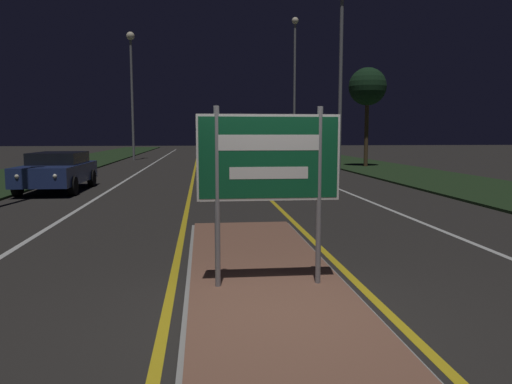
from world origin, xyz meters
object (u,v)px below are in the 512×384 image
at_px(highway_sign, 269,165).
at_px(car_receding_1, 253,154).
at_px(car_receding_0, 293,166).
at_px(streetlight_right_far, 295,70).
at_px(streetlight_right_near, 341,52).
at_px(streetlight_left_far, 131,72).
at_px(car_receding_2, 276,148).
at_px(car_approaching_0, 58,170).

xyz_separation_m(highway_sign, car_receding_1, (2.33, 24.88, -0.88)).
bearing_deg(car_receding_0, streetlight_right_far, 79.44).
height_order(streetlight_right_near, streetlight_right_far, streetlight_right_far).
relative_size(highway_sign, car_receding_0, 0.57).
relative_size(streetlight_left_far, car_receding_2, 2.22).
relative_size(highway_sign, streetlight_left_far, 0.24).
bearing_deg(car_receding_2, car_receding_1, -104.54).
distance_m(car_receding_0, car_receding_1, 11.78).
distance_m(car_receding_1, car_receding_2, 13.88).
height_order(highway_sign, car_approaching_0, highway_sign).
xyz_separation_m(streetlight_right_far, car_approaching_0, (-12.69, -22.07, -6.45)).
bearing_deg(car_approaching_0, car_receding_1, 56.65).
bearing_deg(streetlight_left_far, streetlight_right_far, 4.78).
bearing_deg(highway_sign, streetlight_right_near, 71.84).
relative_size(car_receding_0, car_receding_2, 0.93).
bearing_deg(car_receding_2, streetlight_right_near, -88.99).
height_order(streetlight_right_far, car_receding_0, streetlight_right_far).
bearing_deg(car_receding_0, streetlight_right_near, 58.90).
height_order(car_receding_1, car_approaching_0, car_receding_1).
distance_m(streetlight_left_far, car_receding_0, 22.77).
distance_m(streetlight_right_far, car_receding_1, 12.20).
xyz_separation_m(streetlight_left_far, car_receding_1, (8.43, -8.35, -5.93)).
distance_m(highway_sign, car_receding_1, 25.01).
bearing_deg(highway_sign, car_receding_1, 84.65).
height_order(streetlight_right_near, car_receding_1, streetlight_right_near).
bearing_deg(streetlight_left_far, car_receding_1, -44.70).
height_order(highway_sign, car_receding_2, highway_sign).
bearing_deg(streetlight_right_far, car_receding_1, -114.85).
height_order(car_receding_0, car_receding_2, car_receding_2).
distance_m(highway_sign, streetlight_right_far, 35.38).
xyz_separation_m(streetlight_left_far, streetlight_right_far, (12.79, 1.07, 0.48)).
bearing_deg(highway_sign, car_approaching_0, 116.10).
bearing_deg(car_receding_2, highway_sign, -98.63).
xyz_separation_m(streetlight_left_far, car_approaching_0, (0.11, -21.00, -5.96)).
xyz_separation_m(streetlight_left_far, streetlight_right_near, (12.26, -14.45, -0.61)).
bearing_deg(car_receding_0, car_receding_1, 91.99).
bearing_deg(streetlight_right_near, streetlight_left_far, 130.31).
bearing_deg(highway_sign, car_receding_2, 81.37).
xyz_separation_m(highway_sign, car_approaching_0, (-5.99, 12.23, -0.92)).
xyz_separation_m(streetlight_right_far, car_receding_2, (-0.88, 4.02, -6.43)).
bearing_deg(car_receding_1, car_approaching_0, -123.35).
xyz_separation_m(streetlight_right_near, car_receding_2, (-0.34, 19.54, -5.33)).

